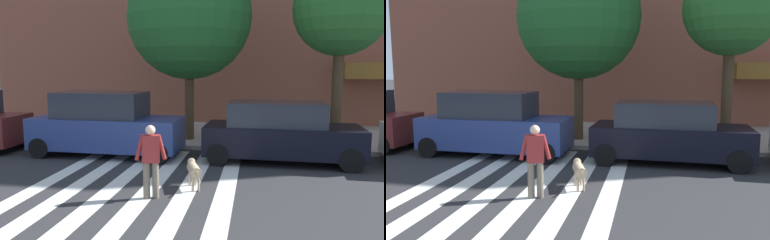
% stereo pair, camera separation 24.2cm
% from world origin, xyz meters
% --- Properties ---
extents(ground_plane, '(160.00, 160.00, 0.00)m').
position_xyz_m(ground_plane, '(0.00, 5.84, 0.00)').
color(ground_plane, '#2B2B2D').
extents(sidewalk_far, '(80.00, 6.00, 0.15)m').
position_xyz_m(sidewalk_far, '(0.00, 14.69, 0.07)').
color(sidewalk_far, '#AEA39C').
rests_on(sidewalk_far, ground_plane).
extents(crosswalk_stripes, '(4.95, 11.09, 0.01)m').
position_xyz_m(crosswalk_stripes, '(-0.79, 5.84, 0.00)').
color(crosswalk_stripes, silver).
rests_on(crosswalk_stripes, ground_plane).
extents(parked_car_behind_first, '(4.94, 2.06, 2.09)m').
position_xyz_m(parked_car_behind_first, '(-2.76, 10.46, 1.01)').
color(parked_car_behind_first, navy).
rests_on(parked_car_behind_first, ground_plane).
extents(parked_car_third_in_line, '(4.74, 2.14, 1.85)m').
position_xyz_m(parked_car_third_in_line, '(2.87, 10.46, 0.91)').
color(parked_car_third_in_line, black).
rests_on(parked_car_third_in_line, ground_plane).
extents(street_tree_nearest, '(4.63, 4.63, 6.92)m').
position_xyz_m(street_tree_nearest, '(-0.39, 12.97, 4.74)').
color(street_tree_nearest, '#4C3823').
rests_on(street_tree_nearest, sidewalk_far).
extents(street_tree_middle, '(3.27, 3.27, 6.39)m').
position_xyz_m(street_tree_middle, '(4.93, 12.76, 4.87)').
color(street_tree_middle, '#4C3823').
rests_on(street_tree_middle, sidewalk_far).
extents(pedestrian_dog_walker, '(0.69, 0.35, 1.64)m').
position_xyz_m(pedestrian_dog_walker, '(-0.13, 6.55, 0.93)').
color(pedestrian_dog_walker, '#6B6051').
rests_on(pedestrian_dog_walker, ground_plane).
extents(dog_on_leash, '(0.49, 1.04, 0.65)m').
position_xyz_m(dog_on_leash, '(0.68, 7.45, 0.44)').
color(dog_on_leash, tan).
rests_on(dog_on_leash, ground_plane).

